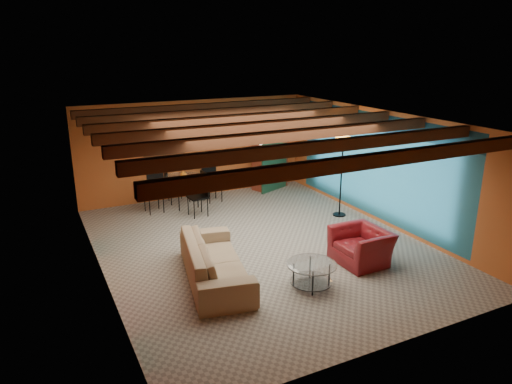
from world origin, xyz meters
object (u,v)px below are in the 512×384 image
sofa (215,261)px  dining_table (184,186)px  potted_plant (270,119)px  vase (183,162)px  armoire (270,158)px  floor_lamp (341,177)px  armchair (361,246)px  coffee_table (311,275)px

sofa → dining_table: dining_table is taller
potted_plant → vase: (-2.84, -0.51, -0.86)m
armoire → floor_lamp: 2.94m
armoire → floor_lamp: (0.45, -2.90, 0.08)m
armoire → potted_plant: size_ratio=4.19×
sofa → armchair: (2.84, -0.61, -0.03)m
coffee_table → floor_lamp: floor_lamp is taller
armoire → potted_plant: bearing=0.0°
armoire → dining_table: bearing=167.9°
vase → armoire: bearing=10.1°
armoire → sofa: bearing=-150.0°
dining_table → floor_lamp: bearing=-36.0°
dining_table → armchair: bearing=-66.8°
vase → floor_lamp: bearing=-36.0°
dining_table → floor_lamp: size_ratio=1.08×
potted_plant → vase: potted_plant is taller
dining_table → floor_lamp: 4.10m
armchair → dining_table: size_ratio=0.49×
sofa → potted_plant: potted_plant is taller
dining_table → vase: 0.66m
coffee_table → armoire: armoire is taller
floor_lamp → vase: bearing=144.0°
dining_table → armoire: (2.84, 0.51, 0.37)m
dining_table → armoire: 2.91m
floor_lamp → vase: size_ratio=10.90×
armchair → potted_plant: 5.64m
sofa → floor_lamp: (4.08, 1.79, 0.63)m
coffee_table → sofa: bearing=144.4°
dining_table → potted_plant: 3.26m
armoire → vase: bearing=167.9°
floor_lamp → armoire: bearing=98.8°
sofa → coffee_table: 1.76m
dining_table → floor_lamp: floor_lamp is taller
armoire → potted_plant: (0.00, 0.00, 1.15)m
armchair → coffee_table: armchair is taller
armchair → vase: vase is taller
armoire → vase: armoire is taller
dining_table → potted_plant: potted_plant is taller
sofa → armoire: (3.63, 4.70, 0.56)m
sofa → floor_lamp: 4.50m
coffee_table → vase: (-0.64, 5.21, 0.99)m
armoire → potted_plant: 1.15m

